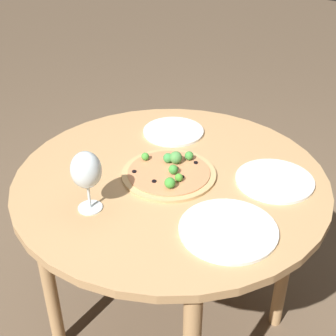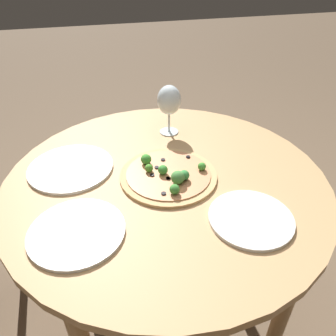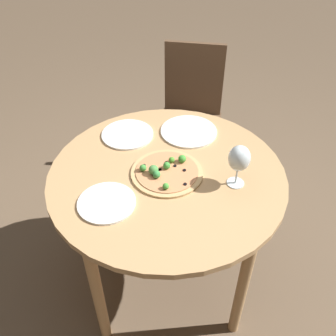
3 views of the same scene
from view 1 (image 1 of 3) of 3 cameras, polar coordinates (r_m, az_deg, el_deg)
ground_plane at (r=2.02m, az=0.26°, el=-19.37°), size 12.00×12.00×0.00m
dining_table at (r=1.55m, az=0.32°, el=-3.92°), size 1.00×1.00×0.76m
pizza at (r=1.49m, az=0.10°, el=-0.56°), size 0.30×0.30×0.06m
wine_glass at (r=1.30m, az=-9.95°, el=-0.36°), size 0.09×0.09×0.19m
plate_near at (r=1.50m, az=12.87°, el=-1.48°), size 0.25×0.25×0.01m
plate_far at (r=1.75m, az=0.66°, el=4.49°), size 0.23×0.23×0.01m
plate_side at (r=1.29m, az=7.35°, el=-7.46°), size 0.27×0.27×0.01m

